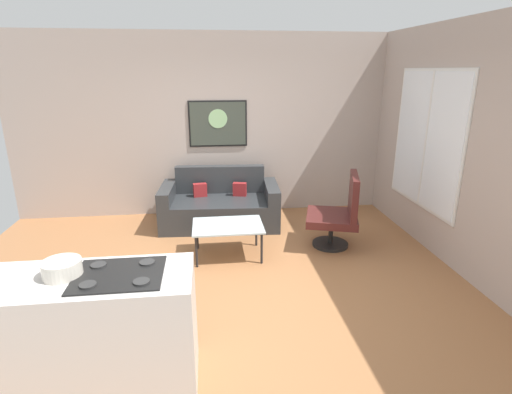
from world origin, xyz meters
TOP-DOWN VIEW (x-y plane):
  - ground at (0.00, 0.00)m, footprint 6.40×6.40m
  - back_wall at (0.00, 2.42)m, footprint 6.40×0.05m
  - right_wall at (2.62, 0.30)m, footprint 0.05×6.40m
  - couch at (-0.06, 1.82)m, footprint 1.78×1.00m
  - coffee_table at (-0.01, 0.70)m, footprint 0.86×0.62m
  - armchair at (1.45, 0.81)m, footprint 0.81×0.83m
  - kitchen_counter at (-1.14, -1.37)m, footprint 1.56×0.62m
  - mixing_bowl at (-1.24, -1.33)m, footprint 0.26×0.26m
  - wall_painting at (-0.04, 2.38)m, footprint 0.90×0.03m
  - window at (2.59, 0.90)m, footprint 0.03×1.61m

SIDE VIEW (x-z plane):
  - ground at x=0.00m, z-range -0.04..0.00m
  - couch at x=-0.06m, z-range -0.13..0.69m
  - coffee_table at x=-0.01m, z-range 0.17..0.59m
  - kitchen_counter at x=-1.14m, z-range -0.01..0.91m
  - armchair at x=1.45m, z-range -0.03..0.96m
  - mixing_bowl at x=-1.24m, z-range 0.90..1.01m
  - window at x=2.59m, z-range 0.50..2.27m
  - back_wall at x=0.00m, z-range 0.00..2.80m
  - right_wall at x=2.62m, z-range 0.00..2.80m
  - wall_painting at x=-0.04m, z-range 1.09..1.80m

